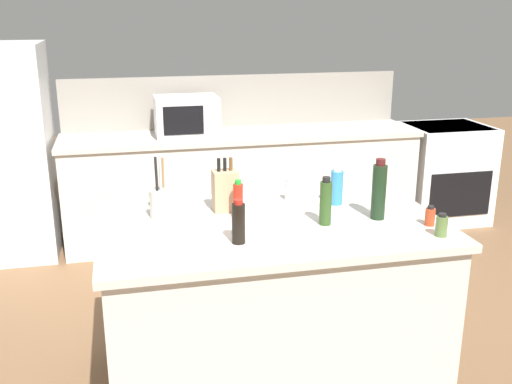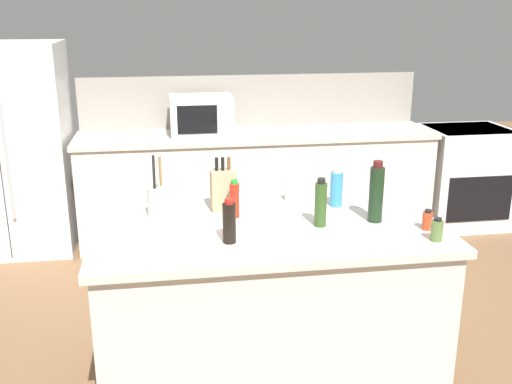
{
  "view_description": "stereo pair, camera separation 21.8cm",
  "coord_description": "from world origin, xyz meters",
  "px_view_note": "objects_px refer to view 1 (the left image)",
  "views": [
    {
      "loc": [
        -0.71,
        -2.77,
        1.99
      ],
      "look_at": [
        0.0,
        0.35,
        0.99
      ],
      "focal_mm": 42.0,
      "sensor_mm": 36.0,
      "label": 1
    },
    {
      "loc": [
        -0.5,
        -2.81,
        1.99
      ],
      "look_at": [
        0.0,
        0.35,
        0.99
      ],
      "focal_mm": 42.0,
      "sensor_mm": 36.0,
      "label": 2
    }
  ],
  "objects_px": {
    "microwave": "(187,116)",
    "soy_sauce_bottle": "(238,223)",
    "dish_soap_bottle": "(337,187)",
    "olive_oil_bottle": "(326,202)",
    "wine_bottle": "(379,191)",
    "hot_sauce_bottle": "(238,200)",
    "spice_jar_oregano": "(442,226)",
    "utensil_crock": "(161,202)",
    "salt_shaker": "(289,190)",
    "spice_jar_paprika": "(430,216)",
    "range_oven": "(443,172)",
    "knife_block": "(225,190)"
  },
  "relations": [
    {
      "from": "hot_sauce_bottle",
      "to": "spice_jar_paprika",
      "type": "distance_m",
      "value": 0.97
    },
    {
      "from": "knife_block",
      "to": "olive_oil_bottle",
      "type": "bearing_deg",
      "value": -37.64
    },
    {
      "from": "dish_soap_bottle",
      "to": "olive_oil_bottle",
      "type": "bearing_deg",
      "value": -119.72
    },
    {
      "from": "utensil_crock",
      "to": "dish_soap_bottle",
      "type": "distance_m",
      "value": 0.96
    },
    {
      "from": "range_oven",
      "to": "microwave",
      "type": "distance_m",
      "value": 2.52
    },
    {
      "from": "utensil_crock",
      "to": "dish_soap_bottle",
      "type": "height_order",
      "value": "utensil_crock"
    },
    {
      "from": "hot_sauce_bottle",
      "to": "olive_oil_bottle",
      "type": "bearing_deg",
      "value": -25.79
    },
    {
      "from": "hot_sauce_bottle",
      "to": "wine_bottle",
      "type": "height_order",
      "value": "wine_bottle"
    },
    {
      "from": "wine_bottle",
      "to": "olive_oil_bottle",
      "type": "bearing_deg",
      "value": -175.72
    },
    {
      "from": "microwave",
      "to": "knife_block",
      "type": "xyz_separation_m",
      "value": [
        -0.02,
        -1.98,
        -0.05
      ]
    },
    {
      "from": "soy_sauce_bottle",
      "to": "dish_soap_bottle",
      "type": "distance_m",
      "value": 0.77
    },
    {
      "from": "spice_jar_paprika",
      "to": "wine_bottle",
      "type": "distance_m",
      "value": 0.28
    },
    {
      "from": "olive_oil_bottle",
      "to": "spice_jar_oregano",
      "type": "bearing_deg",
      "value": -29.64
    },
    {
      "from": "hot_sauce_bottle",
      "to": "dish_soap_bottle",
      "type": "bearing_deg",
      "value": 9.51
    },
    {
      "from": "soy_sauce_bottle",
      "to": "wine_bottle",
      "type": "bearing_deg",
      "value": 12.4
    },
    {
      "from": "knife_block",
      "to": "hot_sauce_bottle",
      "type": "bearing_deg",
      "value": -71.97
    },
    {
      "from": "spice_jar_paprika",
      "to": "wine_bottle",
      "type": "xyz_separation_m",
      "value": [
        -0.21,
        0.15,
        0.1
      ]
    },
    {
      "from": "spice_jar_oregano",
      "to": "olive_oil_bottle",
      "type": "bearing_deg",
      "value": 150.36
    },
    {
      "from": "range_oven",
      "to": "microwave",
      "type": "height_order",
      "value": "microwave"
    },
    {
      "from": "range_oven",
      "to": "hot_sauce_bottle",
      "type": "bearing_deg",
      "value": -138.93
    },
    {
      "from": "hot_sauce_bottle",
      "to": "olive_oil_bottle",
      "type": "xyz_separation_m",
      "value": [
        0.4,
        -0.2,
        0.02
      ]
    },
    {
      "from": "spice_jar_paprika",
      "to": "utensil_crock",
      "type": "bearing_deg",
      "value": 162.16
    },
    {
      "from": "microwave",
      "to": "dish_soap_bottle",
      "type": "distance_m",
      "value": 2.09
    },
    {
      "from": "spice_jar_oregano",
      "to": "hot_sauce_bottle",
      "type": "bearing_deg",
      "value": 152.08
    },
    {
      "from": "microwave",
      "to": "utensil_crock",
      "type": "relative_size",
      "value": 1.63
    },
    {
      "from": "soy_sauce_bottle",
      "to": "olive_oil_bottle",
      "type": "distance_m",
      "value": 0.49
    },
    {
      "from": "hot_sauce_bottle",
      "to": "salt_shaker",
      "type": "bearing_deg",
      "value": 33.63
    },
    {
      "from": "microwave",
      "to": "soy_sauce_bottle",
      "type": "bearing_deg",
      "value": -91.06
    },
    {
      "from": "dish_soap_bottle",
      "to": "hot_sauce_bottle",
      "type": "bearing_deg",
      "value": -170.49
    },
    {
      "from": "range_oven",
      "to": "wine_bottle",
      "type": "bearing_deg",
      "value": -127.02
    },
    {
      "from": "spice_jar_oregano",
      "to": "wine_bottle",
      "type": "distance_m",
      "value": 0.37
    },
    {
      "from": "utensil_crock",
      "to": "microwave",
      "type": "bearing_deg",
      "value": 79.74
    },
    {
      "from": "utensil_crock",
      "to": "spice_jar_oregano",
      "type": "distance_m",
      "value": 1.39
    },
    {
      "from": "microwave",
      "to": "utensil_crock",
      "type": "bearing_deg",
      "value": -100.26
    },
    {
      "from": "spice_jar_oregano",
      "to": "wine_bottle",
      "type": "relative_size",
      "value": 0.36
    },
    {
      "from": "dish_soap_bottle",
      "to": "range_oven",
      "type": "bearing_deg",
      "value": 47.45
    },
    {
      "from": "range_oven",
      "to": "microwave",
      "type": "relative_size",
      "value": 1.76
    },
    {
      "from": "salt_shaker",
      "to": "spice_jar_paprika",
      "type": "height_order",
      "value": "salt_shaker"
    },
    {
      "from": "knife_block",
      "to": "salt_shaker",
      "type": "relative_size",
      "value": 2.42
    },
    {
      "from": "soy_sauce_bottle",
      "to": "spice_jar_oregano",
      "type": "height_order",
      "value": "soy_sauce_bottle"
    },
    {
      "from": "dish_soap_bottle",
      "to": "olive_oil_bottle",
      "type": "height_order",
      "value": "olive_oil_bottle"
    },
    {
      "from": "spice_jar_oregano",
      "to": "olive_oil_bottle",
      "type": "distance_m",
      "value": 0.56
    },
    {
      "from": "soy_sauce_bottle",
      "to": "olive_oil_bottle",
      "type": "bearing_deg",
      "value": 17.21
    },
    {
      "from": "knife_block",
      "to": "salt_shaker",
      "type": "xyz_separation_m",
      "value": [
        0.38,
        0.1,
        -0.06
      ]
    },
    {
      "from": "spice_jar_oregano",
      "to": "dish_soap_bottle",
      "type": "distance_m",
      "value": 0.65
    },
    {
      "from": "range_oven",
      "to": "soy_sauce_bottle",
      "type": "relative_size",
      "value": 4.36
    },
    {
      "from": "microwave",
      "to": "olive_oil_bottle",
      "type": "relative_size",
      "value": 2.12
    },
    {
      "from": "utensil_crock",
      "to": "soy_sauce_bottle",
      "type": "height_order",
      "value": "utensil_crock"
    },
    {
      "from": "knife_block",
      "to": "dish_soap_bottle",
      "type": "relative_size",
      "value": 1.37
    },
    {
      "from": "hot_sauce_bottle",
      "to": "spice_jar_oregano",
      "type": "relative_size",
      "value": 1.78
    }
  ]
}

